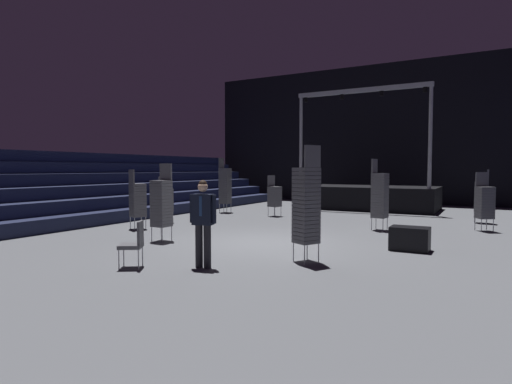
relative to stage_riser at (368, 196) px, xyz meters
The scene contains 16 objects.
ground_plane 10.94m from the stage_riser, 90.00° to the right, with size 22.00×30.00×0.10m, color #515459.
arena_end_wall 5.28m from the stage_riser, 90.00° to the left, with size 22.00×0.30×8.00m, color black.
bleacher_bank_left 13.25m from the stage_riser, 131.42° to the right, with size 4.50×24.00×2.70m.
stage_riser is the anchor object (origin of this frame).
man_with_tie 14.12m from the stage_riser, 88.80° to the right, with size 0.57×0.31×1.77m.
chair_stack_front_left 11.76m from the stage_riser, 114.44° to the right, with size 0.58×0.58×1.96m.
chair_stack_front_right 10.41m from the stage_riser, 118.84° to the right, with size 0.58×0.58×1.71m.
chair_stack_mid_left 7.69m from the stage_riser, 47.88° to the right, with size 0.60×0.60×1.88m.
chair_stack_mid_right 12.39m from the stage_riser, 101.96° to the right, with size 0.44×0.44×2.14m.
chair_stack_mid_centre 6.12m from the stage_riser, 34.55° to the right, with size 0.45×0.45×1.96m.
chair_stack_rear_left 5.78m from the stage_riser, 116.61° to the right, with size 0.54×0.54×1.71m.
chair_stack_rear_right 7.45m from the stage_riser, 72.91° to the right, with size 0.50×0.50×2.31m.
chair_stack_rear_centre 12.75m from the stage_riser, 81.47° to the right, with size 0.60×0.60×2.48m.
chair_stack_aisle_left 7.18m from the stage_riser, 136.89° to the right, with size 0.46×0.46×2.48m.
equipment_road_case 10.82m from the stage_riser, 70.46° to the right, with size 0.90×0.60×0.58m, color black.
loose_chair_near_man 14.82m from the stage_riser, 93.51° to the right, with size 0.61×0.61×0.95m.
Camera 1 is at (5.30, -10.01, 1.99)m, focal length 29.64 mm.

